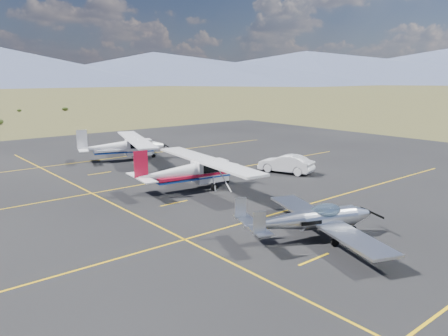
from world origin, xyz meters
name	(u,v)px	position (x,y,z in m)	size (l,w,h in m)	color
ground	(298,224)	(0.00, 0.00, 0.00)	(1600.00, 1600.00, 0.00)	#383D1C
apron	(217,197)	(0.00, 7.00, 0.00)	(72.00, 72.00, 0.02)	black
aircraft_low_wing	(313,219)	(-1.10, -1.83, 0.98)	(6.91, 9.29, 2.05)	silver
aircraft_cessna	(192,170)	(-0.13, 9.56, 1.37)	(7.37, 12.20, 3.07)	silver
aircraft_plain	(123,146)	(1.20, 22.44, 1.34)	(8.14, 11.78, 3.01)	white
sedan	(286,164)	(8.88, 9.03, 0.75)	(1.56, 4.49, 1.48)	white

